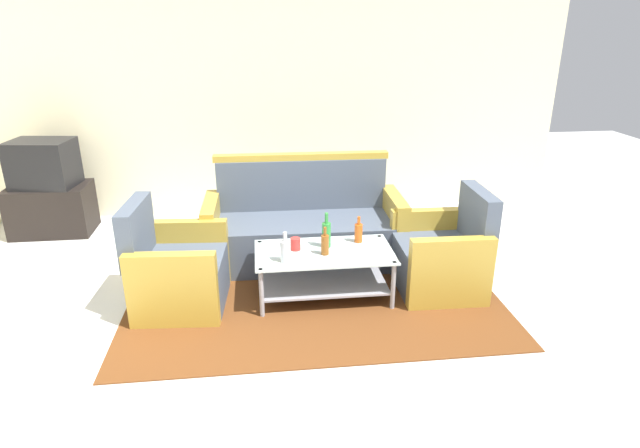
# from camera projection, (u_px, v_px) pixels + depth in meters

# --- Properties ---
(ground_plane) EXTENTS (14.00, 14.00, 0.00)m
(ground_plane) POSITION_uv_depth(u_px,v_px,m) (307.00, 356.00, 3.58)
(ground_plane) COLOR white
(wall_back) EXTENTS (6.52, 0.12, 2.80)m
(wall_back) POSITION_uv_depth(u_px,v_px,m) (280.00, 90.00, 5.90)
(wall_back) COLOR beige
(wall_back) RESTS_ON ground
(rug) EXTENTS (2.99, 2.09, 0.01)m
(rug) POSITION_uv_depth(u_px,v_px,m) (313.00, 291.00, 4.42)
(rug) COLOR brown
(rug) RESTS_ON ground
(couch) EXTENTS (1.81, 0.77, 0.96)m
(couch) POSITION_uv_depth(u_px,v_px,m) (304.00, 229.00, 4.91)
(couch) COLOR #4C5666
(couch) RESTS_ON rug
(armchair_left) EXTENTS (0.75, 0.81, 0.85)m
(armchair_left) POSITION_uv_depth(u_px,v_px,m) (177.00, 272.00, 4.14)
(armchair_left) COLOR #4C5666
(armchair_left) RESTS_ON rug
(armchair_right) EXTENTS (0.71, 0.77, 0.85)m
(armchair_right) POSITION_uv_depth(u_px,v_px,m) (442.00, 257.00, 4.40)
(armchair_right) COLOR #4C5666
(armchair_right) RESTS_ON rug
(coffee_table) EXTENTS (1.10, 0.60, 0.40)m
(coffee_table) POSITION_uv_depth(u_px,v_px,m) (324.00, 267.00, 4.25)
(coffee_table) COLOR silver
(coffee_table) RESTS_ON rug
(bottle_orange) EXTENTS (0.07, 0.07, 0.22)m
(bottle_orange) POSITION_uv_depth(u_px,v_px,m) (359.00, 232.00, 4.35)
(bottle_orange) COLOR #D85919
(bottle_orange) RESTS_ON coffee_table
(bottle_clear) EXTENTS (0.08, 0.08, 0.24)m
(bottle_clear) POSITION_uv_depth(u_px,v_px,m) (285.00, 250.00, 3.99)
(bottle_clear) COLOR silver
(bottle_clear) RESTS_ON coffee_table
(bottle_green) EXTENTS (0.07, 0.07, 0.29)m
(bottle_green) POSITION_uv_depth(u_px,v_px,m) (326.00, 234.00, 4.25)
(bottle_green) COLOR #2D8C38
(bottle_green) RESTS_ON coffee_table
(bottle_brown) EXTENTS (0.06, 0.06, 0.23)m
(bottle_brown) POSITION_uv_depth(u_px,v_px,m) (325.00, 244.00, 4.12)
(bottle_brown) COLOR brown
(bottle_brown) RESTS_ON coffee_table
(cup) EXTENTS (0.08, 0.08, 0.10)m
(cup) POSITION_uv_depth(u_px,v_px,m) (296.00, 244.00, 4.21)
(cup) COLOR red
(cup) RESTS_ON coffee_table
(tv_stand) EXTENTS (0.80, 0.50, 0.52)m
(tv_stand) POSITION_uv_depth(u_px,v_px,m) (52.00, 209.00, 5.57)
(tv_stand) COLOR black
(tv_stand) RESTS_ON ground
(television) EXTENTS (0.65, 0.52, 0.48)m
(television) POSITION_uv_depth(u_px,v_px,m) (43.00, 163.00, 5.39)
(television) COLOR black
(television) RESTS_ON tv_stand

